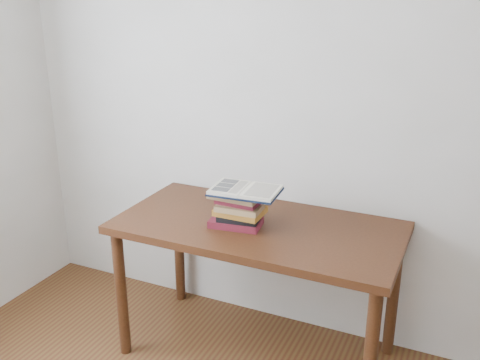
% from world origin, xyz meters
% --- Properties ---
extents(room_shell, '(3.54, 3.54, 2.62)m').
position_xyz_m(room_shell, '(-0.08, 0.01, 1.63)').
color(room_shell, silver).
rests_on(room_shell, ground).
extents(desk, '(1.42, 0.71, 0.76)m').
position_xyz_m(desk, '(-0.12, 1.38, 0.67)').
color(desk, '#422210').
rests_on(desk, ground).
extents(book_stack, '(0.27, 0.19, 0.19)m').
position_xyz_m(book_stack, '(-0.20, 1.32, 0.86)').
color(book_stack, maroon).
rests_on(book_stack, desk).
extents(open_book, '(0.34, 0.25, 0.03)m').
position_xyz_m(open_book, '(-0.16, 1.31, 0.96)').
color(open_book, black).
rests_on(open_book, book_stack).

